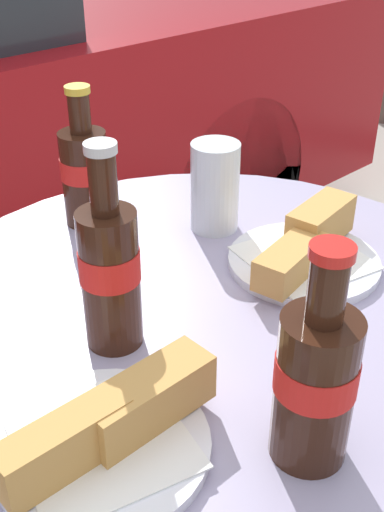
{
  "coord_description": "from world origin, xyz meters",
  "views": [
    {
      "loc": [
        -0.47,
        -0.46,
        1.24
      ],
      "look_at": [
        0.0,
        0.04,
        0.83
      ],
      "focal_mm": 45.0,
      "sensor_mm": 36.0,
      "label": 1
    }
  ],
  "objects_px": {
    "cola_bottle_center": "(85,172)",
    "lunch_plate_far": "(306,250)",
    "bistro_table": "(211,400)",
    "cola_bottle_left": "(315,380)",
    "cola_bottle_right": "(110,271)",
    "drinking_glass": "(215,190)",
    "lunch_plate_near": "(109,432)"
  },
  "relations": [
    {
      "from": "cola_bottle_center",
      "to": "lunch_plate_far",
      "type": "relative_size",
      "value": 0.93
    },
    {
      "from": "bistro_table",
      "to": "cola_bottle_right",
      "type": "relative_size",
      "value": 3.34
    },
    {
      "from": "cola_bottle_center",
      "to": "lunch_plate_near",
      "type": "distance_m",
      "value": 0.46
    },
    {
      "from": "cola_bottle_left",
      "to": "lunch_plate_near",
      "type": "relative_size",
      "value": 1.0
    },
    {
      "from": "drinking_glass",
      "to": "lunch_plate_near",
      "type": "xyz_separation_m",
      "value": [
        -0.38,
        -0.24,
        -0.04
      ]
    },
    {
      "from": "cola_bottle_right",
      "to": "lunch_plate_far",
      "type": "height_order",
      "value": "cola_bottle_right"
    },
    {
      "from": "cola_bottle_left",
      "to": "cola_bottle_right",
      "type": "xyz_separation_m",
      "value": [
        -0.03,
        0.25,
        0.01
      ]
    },
    {
      "from": "cola_bottle_left",
      "to": "lunch_plate_near",
      "type": "xyz_separation_m",
      "value": [
        -0.13,
        0.13,
        -0.06
      ]
    },
    {
      "from": "cola_bottle_right",
      "to": "lunch_plate_far",
      "type": "relative_size",
      "value": 1.06
    },
    {
      "from": "bistro_table",
      "to": "cola_bottle_right",
      "type": "xyz_separation_m",
      "value": [
        -0.13,
        0.02,
        0.26
      ]
    },
    {
      "from": "drinking_glass",
      "to": "lunch_plate_near",
      "type": "height_order",
      "value": "drinking_glass"
    },
    {
      "from": "bistro_table",
      "to": "lunch_plate_far",
      "type": "height_order",
      "value": "lunch_plate_far"
    },
    {
      "from": "cola_bottle_left",
      "to": "lunch_plate_near",
      "type": "height_order",
      "value": "cola_bottle_left"
    },
    {
      "from": "bistro_table",
      "to": "cola_bottle_center",
      "type": "relative_size",
      "value": 3.83
    },
    {
      "from": "cola_bottle_center",
      "to": "lunch_plate_near",
      "type": "relative_size",
      "value": 0.95
    },
    {
      "from": "drinking_glass",
      "to": "bistro_table",
      "type": "bearing_deg",
      "value": -135.07
    },
    {
      "from": "drinking_glass",
      "to": "cola_bottle_left",
      "type": "bearing_deg",
      "value": -123.61
    },
    {
      "from": "drinking_glass",
      "to": "lunch_plate_far",
      "type": "distance_m",
      "value": 0.17
    },
    {
      "from": "cola_bottle_right",
      "to": "lunch_plate_near",
      "type": "distance_m",
      "value": 0.18
    },
    {
      "from": "cola_bottle_left",
      "to": "lunch_plate_near",
      "type": "distance_m",
      "value": 0.19
    },
    {
      "from": "drinking_glass",
      "to": "lunch_plate_near",
      "type": "distance_m",
      "value": 0.45
    },
    {
      "from": "drinking_glass",
      "to": "lunch_plate_far",
      "type": "height_order",
      "value": "drinking_glass"
    },
    {
      "from": "bistro_table",
      "to": "cola_bottle_left",
      "type": "bearing_deg",
      "value": -114.64
    },
    {
      "from": "bistro_table",
      "to": "lunch_plate_far",
      "type": "xyz_separation_m",
      "value": [
        0.15,
        -0.02,
        0.19
      ]
    },
    {
      "from": "cola_bottle_right",
      "to": "cola_bottle_left",
      "type": "bearing_deg",
      "value": -83.07
    },
    {
      "from": "cola_bottle_center",
      "to": "cola_bottle_left",
      "type": "bearing_deg",
      "value": -102.91
    },
    {
      "from": "lunch_plate_far",
      "to": "bistro_table",
      "type": "bearing_deg",
      "value": 171.88
    },
    {
      "from": "cola_bottle_left",
      "to": "lunch_plate_far",
      "type": "relative_size",
      "value": 0.98
    },
    {
      "from": "cola_bottle_right",
      "to": "lunch_plate_far",
      "type": "bearing_deg",
      "value": -9.21
    },
    {
      "from": "cola_bottle_center",
      "to": "drinking_glass",
      "type": "xyz_separation_m",
      "value": [
        0.13,
        -0.14,
        -0.02
      ]
    },
    {
      "from": "lunch_plate_near",
      "to": "lunch_plate_far",
      "type": "relative_size",
      "value": 0.98
    },
    {
      "from": "bistro_table",
      "to": "lunch_plate_far",
      "type": "relative_size",
      "value": 3.56
    }
  ]
}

